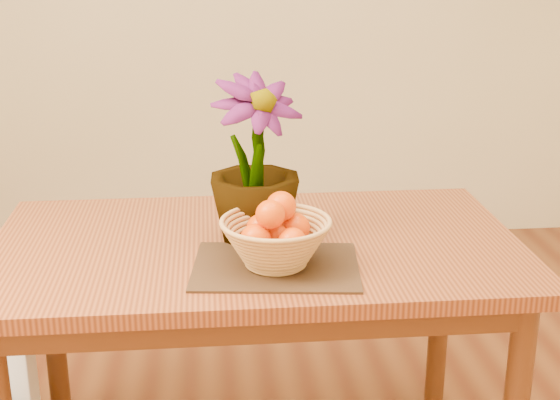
{
  "coord_description": "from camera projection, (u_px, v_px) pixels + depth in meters",
  "views": [
    {
      "loc": [
        -0.12,
        -1.62,
        1.51
      ],
      "look_at": [
        0.05,
        0.17,
        0.91
      ],
      "focal_mm": 50.0,
      "sensor_mm": 36.0,
      "label": 1
    }
  ],
  "objects": [
    {
      "name": "table",
      "position": [
        257.0,
        271.0,
        2.1
      ],
      "size": [
        1.4,
        0.8,
        0.75
      ],
      "color": "brown",
      "rests_on": "floor"
    },
    {
      "name": "wicker_basket",
      "position": [
        276.0,
        244.0,
        1.88
      ],
      "size": [
        0.27,
        0.27,
        0.11
      ],
      "color": "tan",
      "rests_on": "placemat"
    },
    {
      "name": "potted_plant",
      "position": [
        255.0,
        161.0,
        2.01
      ],
      "size": [
        0.33,
        0.33,
        0.44
      ],
      "primitive_type": "imported",
      "rotation": [
        0.0,
        0.0,
        0.45
      ],
      "color": "#1F4B15",
      "rests_on": "table"
    },
    {
      "name": "orange_pile",
      "position": [
        276.0,
        227.0,
        1.87
      ],
      "size": [
        0.18,
        0.17,
        0.13
      ],
      "rotation": [
        0.0,
        0.0,
        -0.01
      ],
      "color": "#E85303",
      "rests_on": "wicker_basket"
    },
    {
      "name": "placemat",
      "position": [
        276.0,
        266.0,
        1.9
      ],
      "size": [
        0.43,
        0.34,
        0.01
      ],
      "primitive_type": "cube",
      "rotation": [
        0.0,
        0.0,
        -0.11
      ],
      "color": "#352113",
      "rests_on": "table"
    }
  ]
}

